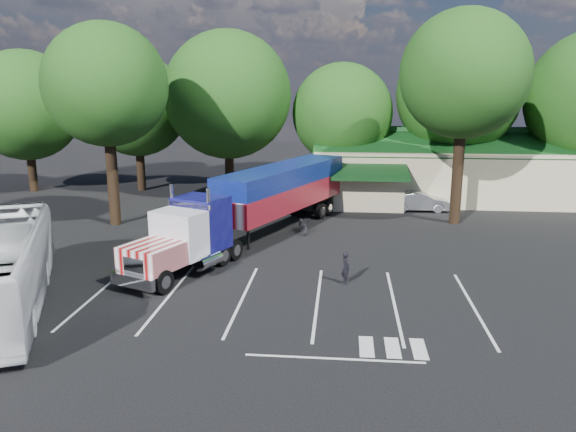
# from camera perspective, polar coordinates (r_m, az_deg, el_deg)

# --- Properties ---
(ground) EXTENTS (120.00, 120.00, 0.00)m
(ground) POSITION_cam_1_polar(r_m,az_deg,el_deg) (29.82, -2.62, -4.13)
(ground) COLOR black
(ground) RESTS_ON ground
(event_hall) EXTENTS (24.20, 14.12, 5.55)m
(event_hall) POSITION_cam_1_polar(r_m,az_deg,el_deg) (47.43, 17.30, 4.57)
(event_hall) COLOR beige
(event_hall) RESTS_ON ground
(tree_row_a) EXTENTS (9.00, 9.00, 11.68)m
(tree_row_a) POSITION_cam_1_polar(r_m,az_deg,el_deg) (51.76, -25.12, 10.13)
(tree_row_a) COLOR black
(tree_row_a) RESTS_ON ground
(tree_row_b) EXTENTS (8.40, 8.40, 11.35)m
(tree_row_b) POSITION_cam_1_polar(r_m,az_deg,el_deg) (49.07, -15.09, 10.78)
(tree_row_b) COLOR black
(tree_row_b) RESTS_ON ground
(tree_row_c) EXTENTS (10.00, 10.00, 13.05)m
(tree_row_c) POSITION_cam_1_polar(r_m,az_deg,el_deg) (45.28, -6.15, 12.12)
(tree_row_c) COLOR black
(tree_row_c) RESTS_ON ground
(tree_row_d) EXTENTS (8.00, 8.00, 10.60)m
(tree_row_d) POSITION_cam_1_polar(r_m,az_deg,el_deg) (45.70, 5.54, 10.32)
(tree_row_d) COLOR black
(tree_row_d) RESTS_ON ground
(tree_row_e) EXTENTS (9.60, 9.60, 12.90)m
(tree_row_e) POSITION_cam_1_polar(r_m,az_deg,el_deg) (46.99, 16.86, 11.74)
(tree_row_e) COLOR black
(tree_row_e) RESTS_ON ground
(tree_near_left) EXTENTS (7.60, 7.60, 12.65)m
(tree_near_left) POSITION_cam_1_polar(r_m,az_deg,el_deg) (37.15, -18.02, 12.50)
(tree_near_left) COLOR black
(tree_near_left) RESTS_ON ground
(tree_near_right) EXTENTS (8.00, 8.00, 13.50)m
(tree_near_right) POSITION_cam_1_polar(r_m,az_deg,el_deg) (37.38, 17.49, 13.54)
(tree_near_right) COLOR black
(tree_near_right) RESTS_ON ground
(semi_truck) EXTENTS (10.04, 19.13, 4.15)m
(semi_truck) POSITION_cam_1_polar(r_m,az_deg,el_deg) (32.95, -2.64, 1.77)
(semi_truck) COLOR black
(semi_truck) RESTS_ON ground
(woman) EXTENTS (0.53, 0.64, 1.50)m
(woman) POSITION_cam_1_polar(r_m,az_deg,el_deg) (25.81, 5.88, -5.25)
(woman) COLOR black
(woman) RESTS_ON ground
(bicycle) EXTENTS (1.24, 2.08, 1.03)m
(bicycle) POSITION_cam_1_polar(r_m,az_deg,el_deg) (34.23, 1.54, -0.92)
(bicycle) COLOR black
(bicycle) RESTS_ON ground
(tour_bus) EXTENTS (7.61, 12.42, 3.43)m
(tour_bus) POSITION_cam_1_polar(r_m,az_deg,el_deg) (25.31, -27.06, -4.76)
(tour_bus) COLOR white
(tour_bus) RESTS_ON ground
(silver_sedan) EXTENTS (4.26, 1.59, 1.39)m
(silver_sedan) POSITION_cam_1_polar(r_m,az_deg,el_deg) (41.25, 13.22, 1.45)
(silver_sedan) COLOR #B8BBC0
(silver_sedan) RESTS_ON ground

